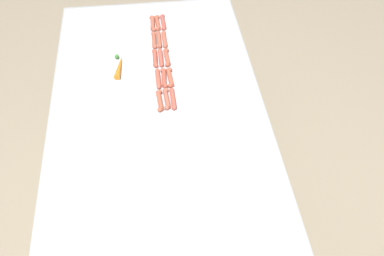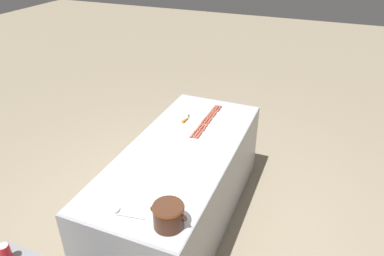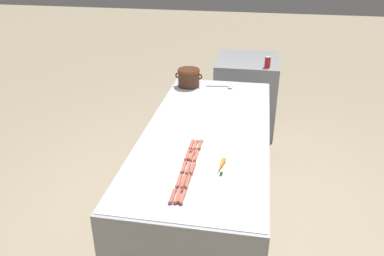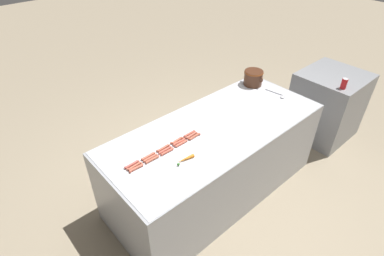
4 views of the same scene
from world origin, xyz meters
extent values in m
plane|color=gray|center=(0.00, 0.00, 0.00)|extent=(20.00, 20.00, 0.00)
cube|color=#9EA0A5|center=(0.00, 0.00, 0.44)|extent=(0.99, 2.31, 0.87)
cube|color=silver|center=(0.00, 0.00, 0.88)|extent=(0.97, 2.27, 0.00)
cube|color=gray|center=(0.24, 1.89, 0.45)|extent=(0.75, 0.79, 0.91)
cylinder|color=#B85146|center=(-0.08, -0.92, 0.89)|extent=(0.03, 0.12, 0.02)
sphere|color=#B85146|center=(-0.08, -0.98, 0.89)|extent=(0.02, 0.02, 0.02)
sphere|color=#B85146|center=(-0.07, -0.86, 0.89)|extent=(0.02, 0.02, 0.02)
cylinder|color=#BF5A44|center=(-0.07, -0.75, 0.89)|extent=(0.03, 0.12, 0.02)
sphere|color=#BF5A44|center=(-0.07, -0.81, 0.89)|extent=(0.02, 0.02, 0.02)
sphere|color=#BF5A44|center=(-0.07, -0.69, 0.89)|extent=(0.02, 0.02, 0.02)
cylinder|color=#B6563F|center=(-0.07, -0.59, 0.89)|extent=(0.03, 0.12, 0.02)
sphere|color=#B6563F|center=(-0.07, -0.65, 0.89)|extent=(0.02, 0.02, 0.02)
sphere|color=#B6563F|center=(-0.07, -0.53, 0.89)|extent=(0.02, 0.02, 0.02)
cylinder|color=#BC573F|center=(-0.07, -0.43, 0.89)|extent=(0.03, 0.12, 0.02)
sphere|color=#BC573F|center=(-0.08, -0.49, 0.89)|extent=(0.02, 0.02, 0.02)
sphere|color=#BC573F|center=(-0.07, -0.37, 0.89)|extent=(0.02, 0.02, 0.02)
cylinder|color=#BC5443|center=(-0.08, -0.28, 0.89)|extent=(0.02, 0.12, 0.02)
sphere|color=#BC5443|center=(-0.08, -0.34, 0.89)|extent=(0.02, 0.02, 0.02)
sphere|color=#BC5443|center=(-0.07, -0.22, 0.89)|extent=(0.02, 0.02, 0.02)
cylinder|color=#B15740|center=(-0.04, -0.91, 0.89)|extent=(0.03, 0.12, 0.02)
sphere|color=#B15740|center=(-0.05, -0.97, 0.89)|extent=(0.02, 0.02, 0.02)
sphere|color=#B15740|center=(-0.04, -0.85, 0.89)|extent=(0.02, 0.02, 0.02)
cylinder|color=#B15942|center=(-0.04, -0.76, 0.89)|extent=(0.02, 0.12, 0.02)
sphere|color=#B15942|center=(-0.04, -0.82, 0.89)|extent=(0.02, 0.02, 0.02)
sphere|color=#B15942|center=(-0.04, -0.69, 0.89)|extent=(0.02, 0.02, 0.02)
cylinder|color=#BC5344|center=(-0.04, -0.60, 0.89)|extent=(0.02, 0.12, 0.02)
sphere|color=#BC5344|center=(-0.04, -0.66, 0.89)|extent=(0.02, 0.02, 0.02)
sphere|color=#BC5344|center=(-0.04, -0.54, 0.89)|extent=(0.02, 0.02, 0.02)
cylinder|color=#BC503E|center=(-0.04, -0.43, 0.89)|extent=(0.03, 0.12, 0.02)
sphere|color=#BC503E|center=(-0.04, -0.49, 0.89)|extent=(0.02, 0.02, 0.02)
sphere|color=#BC503E|center=(-0.05, -0.37, 0.89)|extent=(0.02, 0.02, 0.02)
cylinder|color=#B15B47|center=(-0.05, -0.29, 0.89)|extent=(0.03, 0.12, 0.02)
sphere|color=#B15B47|center=(-0.05, -0.35, 0.89)|extent=(0.02, 0.02, 0.02)
sphere|color=#B15B47|center=(-0.04, -0.23, 0.89)|extent=(0.02, 0.02, 0.02)
cylinder|color=#BC5A44|center=(-0.02, -0.91, 0.89)|extent=(0.03, 0.12, 0.02)
sphere|color=#BC5A44|center=(-0.01, -0.97, 0.89)|extent=(0.02, 0.02, 0.02)
sphere|color=#BC5A44|center=(-0.02, -0.85, 0.89)|extent=(0.02, 0.02, 0.02)
cylinder|color=#B05841|center=(-0.01, -0.75, 0.89)|extent=(0.03, 0.12, 0.02)
sphere|color=#B05841|center=(-0.01, -0.81, 0.89)|extent=(0.02, 0.02, 0.02)
sphere|color=#B05841|center=(-0.02, -0.69, 0.89)|extent=(0.02, 0.02, 0.02)
cylinder|color=#B4513E|center=(-0.01, -0.60, 0.89)|extent=(0.03, 0.12, 0.02)
sphere|color=#B4513E|center=(-0.01, -0.66, 0.89)|extent=(0.02, 0.02, 0.02)
sphere|color=#B4513E|center=(-0.01, -0.54, 0.89)|extent=(0.02, 0.02, 0.02)
cylinder|color=#BE5642|center=(-0.02, -0.43, 0.89)|extent=(0.02, 0.12, 0.02)
sphere|color=#BE5642|center=(-0.02, -0.49, 0.89)|extent=(0.02, 0.02, 0.02)
sphere|color=#BE5642|center=(-0.02, -0.37, 0.89)|extent=(0.02, 0.02, 0.02)
cylinder|color=#B1563F|center=(-0.01, -0.28, 0.89)|extent=(0.03, 0.12, 0.02)
sphere|color=#B1563F|center=(-0.02, -0.34, 0.89)|extent=(0.02, 0.02, 0.02)
sphere|color=#B1563F|center=(-0.01, -0.22, 0.89)|extent=(0.02, 0.02, 0.02)
cylinder|color=#472616|center=(-0.32, 0.94, 0.97)|extent=(0.22, 0.22, 0.18)
torus|color=brown|center=(-0.32, 0.94, 1.04)|extent=(0.23, 0.23, 0.03)
torus|color=#472616|center=(-0.43, 0.94, 0.98)|extent=(0.06, 0.02, 0.06)
torus|color=#472616|center=(-0.21, 0.94, 0.98)|extent=(0.06, 0.02, 0.06)
cylinder|color=#B7B7BC|center=(-0.03, 0.97, 0.88)|extent=(0.22, 0.05, 0.01)
ellipsoid|color=#B7B7BC|center=(0.10, 0.95, 0.89)|extent=(0.06, 0.08, 0.02)
cone|color=orange|center=(0.17, -0.54, 0.89)|extent=(0.06, 0.17, 0.03)
sphere|color=#387F2D|center=(0.18, -0.63, 0.89)|extent=(0.02, 0.02, 0.02)
cylinder|color=red|center=(0.46, 1.60, 0.97)|extent=(0.07, 0.07, 0.12)
cylinder|color=silver|center=(0.46, 1.60, 1.03)|extent=(0.06, 0.06, 0.00)
camera|label=1|loc=(0.02, 1.29, 2.34)|focal=43.18mm
camera|label=2|loc=(-1.16, 2.56, 2.70)|focal=33.14mm
camera|label=3|loc=(0.36, -2.73, 2.29)|focal=36.35mm
camera|label=4|loc=(1.65, -1.77, 2.63)|focal=28.56mm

